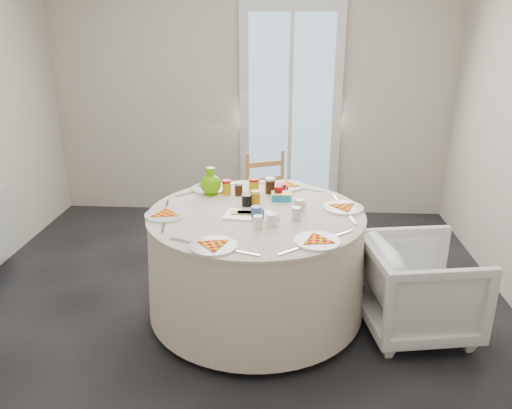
# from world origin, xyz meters

# --- Properties ---
(floor) EXTENTS (4.00, 4.00, 0.00)m
(floor) POSITION_xyz_m (0.00, 0.00, 0.00)
(floor) COLOR black
(floor) RESTS_ON ground
(wall_back) EXTENTS (4.00, 0.02, 2.60)m
(wall_back) POSITION_xyz_m (0.00, 2.00, 1.30)
(wall_back) COLOR #BCB5A3
(wall_back) RESTS_ON floor
(glass_door) EXTENTS (1.00, 0.08, 2.10)m
(glass_door) POSITION_xyz_m (0.40, 1.95, 1.05)
(glass_door) COLOR silver
(glass_door) RESTS_ON floor
(table) EXTENTS (1.46, 1.46, 0.74)m
(table) POSITION_xyz_m (0.18, 0.00, 0.38)
(table) COLOR silver
(table) RESTS_ON floor
(wooden_chair) EXTENTS (0.49, 0.48, 0.85)m
(wooden_chair) POSITION_xyz_m (0.25, 1.07, 0.47)
(wooden_chair) COLOR tan
(wooden_chair) RESTS_ON floor
(armchair) EXTENTS (0.73, 0.76, 0.69)m
(armchair) POSITION_xyz_m (1.24, -0.15, 0.39)
(armchair) COLOR white
(armchair) RESTS_ON floor
(place_settings) EXTENTS (1.85, 1.85, 0.03)m
(place_settings) POSITION_xyz_m (0.18, 0.00, 0.77)
(place_settings) COLOR silver
(place_settings) RESTS_ON table
(jar_cluster) EXTENTS (0.44, 0.24, 0.12)m
(jar_cluster) POSITION_xyz_m (0.13, 0.31, 0.82)
(jar_cluster) COLOR #964F1A
(jar_cluster) RESTS_ON table
(butter_tub) EXTENTS (0.14, 0.11, 0.06)m
(butter_tub) POSITION_xyz_m (0.34, 0.25, 0.79)
(butter_tub) COLOR teal
(butter_tub) RESTS_ON table
(green_pitcher) EXTENTS (0.18, 0.18, 0.20)m
(green_pitcher) POSITION_xyz_m (-0.17, 0.34, 0.87)
(green_pitcher) COLOR #63B704
(green_pitcher) RESTS_ON table
(cheese_platter) EXTENTS (0.31, 0.21, 0.04)m
(cheese_platter) POSITION_xyz_m (0.13, -0.06, 0.77)
(cheese_platter) COLOR white
(cheese_platter) RESTS_ON table
(mugs_glasses) EXTENTS (0.52, 0.52, 0.09)m
(mugs_glasses) POSITION_xyz_m (0.29, 0.01, 0.81)
(mugs_glasses) COLOR gray
(mugs_glasses) RESTS_ON table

